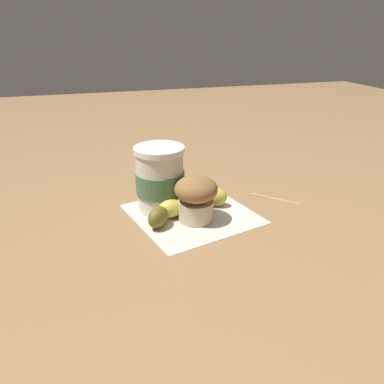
% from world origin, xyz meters
% --- Properties ---
extents(ground_plane, '(3.00, 3.00, 0.00)m').
position_xyz_m(ground_plane, '(0.00, 0.00, 0.00)').
color(ground_plane, '#936D47').
extents(paper_napkin, '(0.26, 0.26, 0.00)m').
position_xyz_m(paper_napkin, '(0.00, 0.00, 0.00)').
color(paper_napkin, beige).
rests_on(paper_napkin, ground_plane).
extents(coffee_cup, '(0.09, 0.09, 0.12)m').
position_xyz_m(coffee_cup, '(-0.05, 0.04, 0.06)').
color(coffee_cup, silver).
rests_on(coffee_cup, paper_napkin).
extents(muffin, '(0.08, 0.08, 0.08)m').
position_xyz_m(muffin, '(-0.00, -0.02, 0.05)').
color(muffin, beige).
rests_on(muffin, paper_napkin).
extents(banana, '(0.18, 0.10, 0.04)m').
position_xyz_m(banana, '(-0.01, 0.01, 0.02)').
color(banana, '#D6CC4C').
rests_on(banana, paper_napkin).
extents(wooden_stirrer, '(0.08, 0.09, 0.00)m').
position_xyz_m(wooden_stirrer, '(0.18, 0.01, 0.00)').
color(wooden_stirrer, tan).
rests_on(wooden_stirrer, ground_plane).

